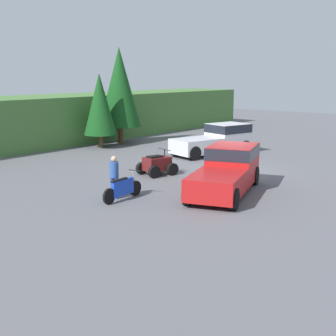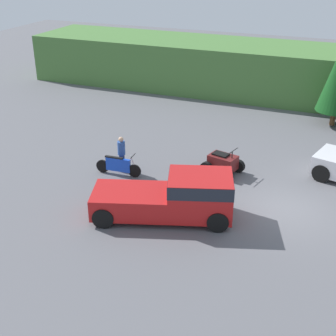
{
  "view_description": "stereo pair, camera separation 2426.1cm",
  "coord_description": "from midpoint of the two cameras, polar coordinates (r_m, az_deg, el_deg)",
  "views": [
    {
      "loc": [
        -21.41,
        -12.9,
        5.11
      ],
      "look_at": [
        -5.3,
        0.04,
        0.95
      ],
      "focal_mm": 50.0,
      "sensor_mm": 36.0,
      "label": 1
    },
    {
      "loc": [
        1.81,
        -17.63,
        10.29
      ],
      "look_at": [
        -5.3,
        0.04,
        0.95
      ],
      "focal_mm": 50.0,
      "sensor_mm": 36.0,
      "label": 2
    }
  ],
  "objects": [
    {
      "name": "pickup_truck_second",
      "position": [
        24.17,
        -14.21,
        -5.03
      ],
      "size": [
        5.72,
        3.36,
        1.92
      ],
      "rotation": [
        0.0,
        0.0,
        -0.26
      ],
      "color": "silver",
      "rests_on": "ground_plane"
    },
    {
      "name": "tree_left",
      "position": [
        29.03,
        -28.52,
        0.79
      ],
      "size": [
        2.29,
        2.29,
        5.19
      ],
      "color": "brown",
      "rests_on": "ground_plane"
    },
    {
      "name": "rider_person",
      "position": [
        17.44,
        -42.23,
        -14.42
      ],
      "size": [
        0.37,
        0.39,
        1.79
      ],
      "rotation": [
        0.0,
        0.0,
        0.01
      ],
      "color": "navy",
      "rests_on": "ground_plane"
    },
    {
      "name": "quad_atv",
      "position": [
        20.06,
        -29.47,
        -11.15
      ],
      "size": [
        2.05,
        1.73,
        1.3
      ],
      "rotation": [
        0.0,
        0.0,
        -0.25
      ],
      "color": "black",
      "rests_on": "ground_plane"
    },
    {
      "name": "dirt_bike",
      "position": [
        17.24,
        -41.64,
        -16.47
      ],
      "size": [
        2.33,
        0.6,
        1.12
      ],
      "rotation": [
        0.0,
        0.0,
        0.06
      ],
      "color": "black",
      "rests_on": "ground_plane"
    },
    {
      "name": "ground_plane",
      "position": [
        19.71,
        -17.43,
        -12.16
      ],
      "size": [
        80.0,
        80.0,
        0.0
      ],
      "primitive_type": "plane",
      "color": "#5B5B60"
    },
    {
      "name": "pickup_truck_red",
      "position": [
        15.69,
        -25.31,
        -15.0
      ],
      "size": [
        5.97,
        3.69,
        1.92
      ],
      "rotation": [
        0.0,
        0.0,
        0.32
      ],
      "color": "red",
      "rests_on": "ground_plane"
    },
    {
      "name": "hillside_backdrop",
      "position": [
        33.3,
        -33.23,
        -0.78
      ],
      "size": [
        44.0,
        6.0,
        3.51
      ],
      "color": "#477538",
      "rests_on": "ground_plane"
    },
    {
      "name": "tree_mid_left",
      "position": [
        30.32,
        -24.79,
        3.61
      ],
      "size": [
        3.11,
        3.11,
        7.06
      ],
      "color": "brown",
      "rests_on": "ground_plane"
    }
  ]
}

